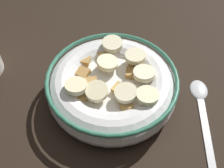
% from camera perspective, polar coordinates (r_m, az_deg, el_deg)
% --- Properties ---
extents(ground_plane, '(1.31, 1.31, 0.02)m').
position_cam_1_polar(ground_plane, '(0.43, 0.00, -3.34)').
color(ground_plane, black).
extents(cereal_bowl, '(0.19, 0.19, 0.06)m').
position_cam_1_polar(cereal_bowl, '(0.40, 0.04, -0.34)').
color(cereal_bowl, white).
rests_on(cereal_bowl, ground_plane).
extents(spoon, '(0.11, 0.15, 0.01)m').
position_cam_1_polar(spoon, '(0.43, 17.84, -3.98)').
color(spoon, silver).
rests_on(spoon, ground_plane).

